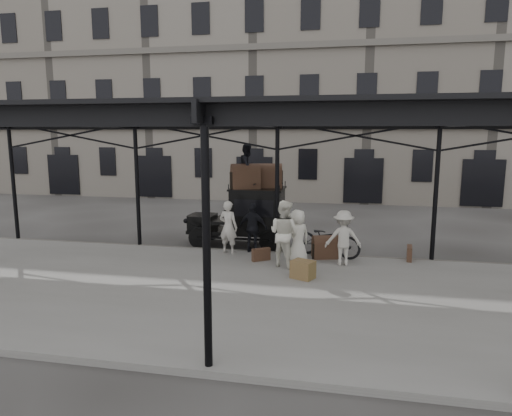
# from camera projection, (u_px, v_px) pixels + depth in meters

# --- Properties ---
(ground) EXTENTS (120.00, 120.00, 0.00)m
(ground) POSITION_uv_depth(u_px,v_px,m) (266.00, 273.00, 13.59)
(ground) COLOR #383533
(ground) RESTS_ON ground
(platform) EXTENTS (28.00, 8.00, 0.15)m
(platform) POSITION_uv_depth(u_px,v_px,m) (253.00, 294.00, 11.64)
(platform) COLOR slate
(platform) RESTS_ON ground
(canopy) EXTENTS (22.50, 9.00, 4.74)m
(canopy) POSITION_uv_depth(u_px,v_px,m) (255.00, 114.00, 11.17)
(canopy) COLOR black
(canopy) RESTS_ON ground
(building_frontage) EXTENTS (64.00, 8.00, 14.00)m
(building_frontage) POSITION_uv_depth(u_px,v_px,m) (314.00, 88.00, 29.85)
(building_frontage) COLOR slate
(building_frontage) RESTS_ON ground
(taxi) EXTENTS (3.65, 1.55, 2.18)m
(taxi) POSITION_uv_depth(u_px,v_px,m) (249.00, 214.00, 16.65)
(taxi) COLOR black
(taxi) RESTS_ON ground
(porter_left) EXTENTS (0.73, 0.57, 1.78)m
(porter_left) POSITION_uv_depth(u_px,v_px,m) (228.00, 227.00, 15.17)
(porter_left) COLOR #BCB5AC
(porter_left) RESTS_ON platform
(porter_midleft) EXTENTS (1.22, 1.13, 2.01)m
(porter_midleft) POSITION_uv_depth(u_px,v_px,m) (284.00, 233.00, 13.71)
(porter_midleft) COLOR silver
(porter_midleft) RESTS_ON platform
(porter_centre) EXTENTS (0.97, 0.92, 1.67)m
(porter_centre) POSITION_uv_depth(u_px,v_px,m) (298.00, 236.00, 14.09)
(porter_centre) COLOR silver
(porter_centre) RESTS_ON platform
(porter_official) EXTENTS (1.03, 0.53, 1.68)m
(porter_official) POSITION_uv_depth(u_px,v_px,m) (253.00, 228.00, 15.32)
(porter_official) COLOR black
(porter_official) RESTS_ON platform
(porter_right) EXTENTS (1.17, 0.77, 1.69)m
(porter_right) POSITION_uv_depth(u_px,v_px,m) (343.00, 238.00, 13.81)
(porter_right) COLOR #BCB7AC
(porter_right) RESTS_ON platform
(bicycle) EXTENTS (2.34, 1.37, 1.16)m
(bicycle) POSITION_uv_depth(u_px,v_px,m) (327.00, 239.00, 14.81)
(bicycle) COLOR black
(bicycle) RESTS_ON platform
(porter_roof) EXTENTS (0.76, 0.88, 1.56)m
(porter_roof) POSITION_uv_depth(u_px,v_px,m) (248.00, 166.00, 16.27)
(porter_roof) COLOR black
(porter_roof) RESTS_ON taxi
(steamer_trunk_roof_near) EXTENTS (1.16, 0.95, 0.73)m
(steamer_trunk_roof_near) POSITION_uv_depth(u_px,v_px,m) (245.00, 178.00, 16.20)
(steamer_trunk_roof_near) COLOR #4A3322
(steamer_trunk_roof_near) RESTS_ON taxi
(steamer_trunk_roof_far) EXTENTS (1.07, 0.76, 0.72)m
(steamer_trunk_roof_far) POSITION_uv_depth(u_px,v_px,m) (268.00, 177.00, 16.50)
(steamer_trunk_roof_far) COLOR #4A3322
(steamer_trunk_roof_far) RESTS_ON taxi
(steamer_trunk_platform) EXTENTS (0.95, 0.72, 0.61)m
(steamer_trunk_platform) POSITION_uv_depth(u_px,v_px,m) (326.00, 248.00, 14.71)
(steamer_trunk_platform) COLOR #4A3322
(steamer_trunk_platform) RESTS_ON platform
(wicker_hamper) EXTENTS (0.73, 0.66, 0.50)m
(wicker_hamper) POSITION_uv_depth(u_px,v_px,m) (303.00, 269.00, 12.65)
(wicker_hamper) COLOR brown
(wicker_hamper) RESTS_ON platform
(suitcase_upright) EXTENTS (0.22, 0.61, 0.45)m
(suitcase_upright) POSITION_uv_depth(u_px,v_px,m) (409.00, 253.00, 14.44)
(suitcase_upright) COLOR #4A3322
(suitcase_upright) RESTS_ON platform
(suitcase_flat) EXTENTS (0.57, 0.48, 0.40)m
(suitcase_flat) POSITION_uv_depth(u_px,v_px,m) (261.00, 254.00, 14.39)
(suitcase_flat) COLOR #4A3322
(suitcase_flat) RESTS_ON platform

